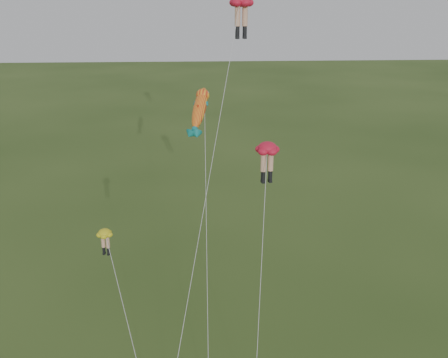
{
  "coord_description": "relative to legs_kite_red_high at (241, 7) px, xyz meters",
  "views": [
    {
      "loc": [
        -0.51,
        -23.5,
        22.16
      ],
      "look_at": [
        1.09,
        6.0,
        11.06
      ],
      "focal_mm": 40.0,
      "sensor_mm": 36.0,
      "label": 1
    }
  ],
  "objects": [
    {
      "name": "legs_kite_red_high",
      "position": [
        0.0,
        0.0,
        0.0
      ],
      "size": [
        6.22,
        15.56,
        22.06
      ],
      "rotation": [
        0.0,
        0.0,
        0.19
      ],
      "color": "red",
      "rests_on": "ground"
    },
    {
      "name": "legs_kite_red_mid",
      "position": [
        0.91,
        -8.31,
        -7.82
      ],
      "size": [
        2.21,
        7.51,
        14.11
      ],
      "rotation": [
        0.0,
        0.0,
        0.2
      ],
      "color": "red",
      "rests_on": "ground"
    },
    {
      "name": "legs_kite_yellow",
      "position": [
        -8.69,
        -8.43,
        -13.13
      ],
      "size": [
        3.89,
        7.9,
        8.77
      ],
      "rotation": [
        0.0,
        0.0,
        -0.31
      ],
      "color": "yellow",
      "rests_on": "ground"
    },
    {
      "name": "fish_kite",
      "position": [
        -2.92,
        -4.48,
        -5.99
      ],
      "size": [
        1.69,
        10.71,
        16.68
      ],
      "rotation": [
        0.7,
        0.0,
        -0.27
      ],
      "color": "#FFA320",
      "rests_on": "ground"
    }
  ]
}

